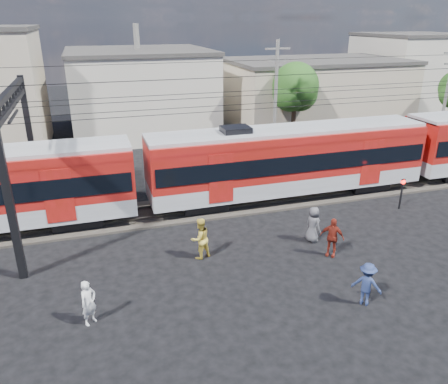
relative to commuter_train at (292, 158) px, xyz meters
The scene contains 19 objects.
ground 9.29m from the commuter_train, 116.88° to the right, with size 120.00×120.00×0.00m, color black.
track_bed 4.68m from the commuter_train, behind, with size 70.00×3.40×0.12m, color #2D2823.
rail_near 4.68m from the commuter_train, 169.52° to the right, with size 70.00×0.12×0.12m, color #59544C.
rail_far 4.68m from the commuter_train, 169.52° to the left, with size 70.00×0.12×0.12m, color #59544C.
commuter_train is the anchor object (origin of this frame).
catenary 13.00m from the commuter_train, behind, with size 70.00×9.30×7.52m.
building_midwest 19.98m from the commuter_train, 107.68° to the left, with size 12.24×12.24×7.30m.
building_mideast 18.85m from the commuter_train, 58.14° to the left, with size 16.32×10.20×6.30m.
building_east 31.25m from the commuter_train, 39.87° to the left, with size 10.20×10.20×8.30m.
utility_pole_mid 7.57m from the commuter_train, 74.47° to the left, with size 1.80×0.24×8.50m.
utility_pole_east 17.14m from the commuter_train, 20.62° to the left, with size 1.80×0.24×8.00m.
tree_near 11.55m from the commuter_train, 63.05° to the left, with size 3.82×3.64×6.72m.
pedestrian_a 14.29m from the commuter_train, 144.17° to the right, with size 0.60×0.40×1.65m, color silver.
pedestrian_b 8.63m from the commuter_train, 142.75° to the right, with size 0.91×0.71×1.87m, color #E0C446.
pedestrian_c 10.49m from the commuter_train, 100.15° to the right, with size 1.09×0.62×1.68m, color navy.
pedestrian_d 6.97m from the commuter_train, 100.19° to the right, with size 1.05×0.44×1.80m, color maroon.
pedestrian_e 5.63m from the commuter_train, 104.33° to the right, with size 0.85×0.55×1.73m, color #515156.
car_silver 17.07m from the commuter_train, 20.37° to the left, with size 1.73×4.29×1.46m, color silver.
crossing_signal 6.18m from the commuter_train, 33.27° to the right, with size 0.25×0.25×1.74m.
Camera 1 is at (-6.77, -13.52, 9.85)m, focal length 35.00 mm.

